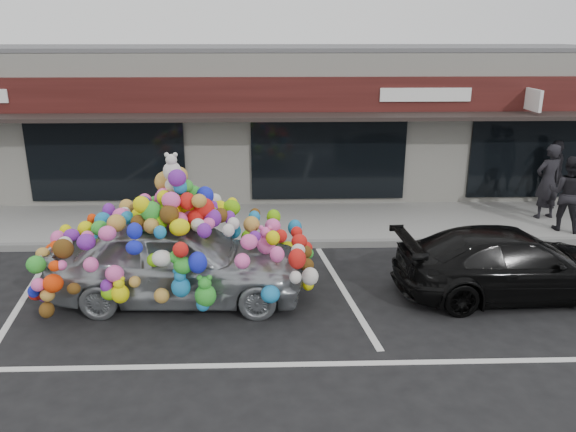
{
  "coord_description": "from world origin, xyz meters",
  "views": [
    {
      "loc": [
        1.44,
        -9.52,
        4.68
      ],
      "look_at": [
        1.77,
        1.4,
        1.12
      ],
      "focal_mm": 35.0,
      "sensor_mm": 36.0,
      "label": 1
    }
  ],
  "objects_px": {
    "toy_car": "(178,250)",
    "pedestrian_b": "(568,194)",
    "pedestrian_c": "(554,174)",
    "pedestrian_a": "(548,181)",
    "black_sedan": "(512,263)"
  },
  "relations": [
    {
      "from": "toy_car",
      "to": "pedestrian_b",
      "type": "xyz_separation_m",
      "value": [
        8.75,
        3.14,
        0.1
      ]
    },
    {
      "from": "pedestrian_b",
      "to": "pedestrian_c",
      "type": "height_order",
      "value": "pedestrian_c"
    },
    {
      "from": "toy_car",
      "to": "pedestrian_b",
      "type": "bearing_deg",
      "value": -68.18
    },
    {
      "from": "pedestrian_a",
      "to": "pedestrian_c",
      "type": "distance_m",
      "value": 1.15
    },
    {
      "from": "black_sedan",
      "to": "pedestrian_b",
      "type": "xyz_separation_m",
      "value": [
        2.6,
        3.17,
        0.43
      ]
    },
    {
      "from": "pedestrian_b",
      "to": "pedestrian_c",
      "type": "xyz_separation_m",
      "value": [
        0.6,
        1.9,
        0.01
      ]
    },
    {
      "from": "pedestrian_c",
      "to": "black_sedan",
      "type": "bearing_deg",
      "value": -8.49
    },
    {
      "from": "toy_car",
      "to": "black_sedan",
      "type": "height_order",
      "value": "toy_car"
    },
    {
      "from": "toy_car",
      "to": "pedestrian_a",
      "type": "height_order",
      "value": "toy_car"
    },
    {
      "from": "black_sedan",
      "to": "pedestrian_c",
      "type": "distance_m",
      "value": 6.01
    },
    {
      "from": "black_sedan",
      "to": "pedestrian_b",
      "type": "height_order",
      "value": "pedestrian_b"
    },
    {
      "from": "toy_car",
      "to": "pedestrian_b",
      "type": "distance_m",
      "value": 9.29
    },
    {
      "from": "pedestrian_a",
      "to": "pedestrian_c",
      "type": "bearing_deg",
      "value": -137.19
    },
    {
      "from": "black_sedan",
      "to": "pedestrian_a",
      "type": "xyz_separation_m",
      "value": [
        2.56,
        4.11,
        0.48
      ]
    },
    {
      "from": "pedestrian_b",
      "to": "pedestrian_c",
      "type": "distance_m",
      "value": 1.99
    }
  ]
}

